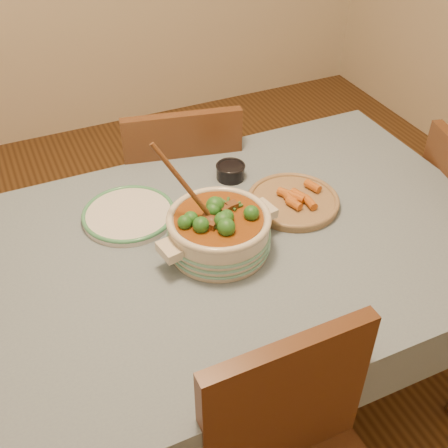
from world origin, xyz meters
The scene contains 7 objects.
floor centered at (0.00, 0.00, 0.00)m, with size 4.50×4.50×0.00m, color #412712.
dining_table centered at (0.00, 0.00, 0.66)m, with size 1.68×1.08×0.76m.
stew_casserole centered at (-0.04, -0.01, 0.83)m, with size 0.38×0.33×0.35m.
white_plate centered at (-0.24, 0.24, 0.77)m, with size 0.30×0.30×0.03m.
condiment_bowl centered at (0.15, 0.31, 0.79)m, with size 0.11×0.11×0.05m.
fried_plate centered at (0.27, 0.08, 0.78)m, with size 0.34×0.34×0.05m.
chair_far centered at (0.08, 0.62, 0.52)m, with size 0.51×0.51×0.92m.
Camera 1 is at (-0.54, -1.15, 1.85)m, focal length 45.00 mm.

